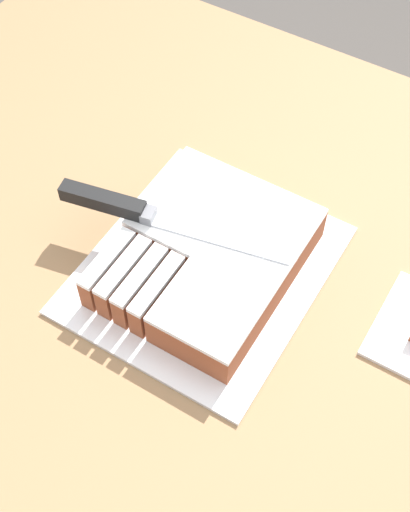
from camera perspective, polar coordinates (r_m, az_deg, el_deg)
ground_plane at (r=1.75m, az=1.39°, el=-19.72°), size 8.00×8.00×0.00m
countertop at (r=1.33m, az=1.78°, el=-14.53°), size 1.40×1.10×0.89m
cake_board at (r=0.96m, az=-0.00°, el=-1.08°), size 0.30×0.34×0.01m
cake at (r=0.94m, az=0.28°, el=0.08°), size 0.22×0.27×0.06m
knife at (r=0.94m, az=-6.38°, el=3.86°), size 0.32×0.09×0.02m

